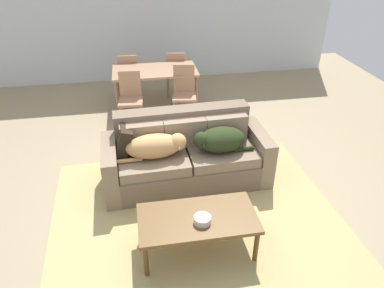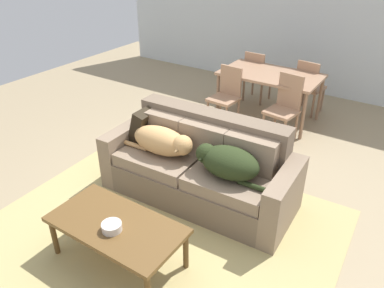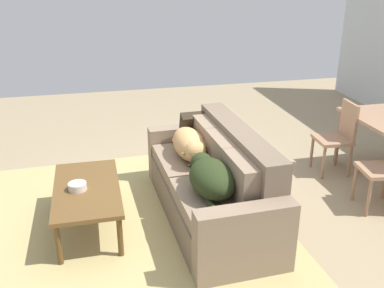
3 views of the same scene
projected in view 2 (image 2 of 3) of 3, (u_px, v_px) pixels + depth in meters
The scene contains 14 objects.
ground_plane at pixel (184, 194), 4.34m from camera, with size 10.00×10.00×0.00m, color tan.
back_partition at pixel (313, 16), 6.58m from camera, with size 8.00×0.12×2.70m, color silver.
area_rug at pixel (155, 237), 3.72m from camera, with size 3.33×2.93×0.01m, color tan.
couch at pixel (201, 168), 4.16m from camera, with size 2.15×0.93×0.93m.
dog_on_left_cushion at pixel (164, 141), 4.09m from camera, with size 0.86×0.35×0.30m.
dog_on_right_cushion at pixel (227, 162), 3.71m from camera, with size 0.78×0.42×0.31m.
throw_pillow_by_left_arm at pixel (145, 124), 4.40m from camera, with size 0.14×0.39×0.39m, color black.
coffee_table at pixel (116, 227), 3.28m from camera, with size 1.20×0.62×0.44m.
bowl_on_coffee_table at pixel (112, 227), 3.16m from camera, with size 0.17×0.17×0.07m, color silver.
dining_table at pixel (271, 77), 5.78m from camera, with size 1.49×0.87×0.75m.
dining_chair_near_left at pixel (226, 94), 5.71m from camera, with size 0.43×0.43×0.90m.
dining_chair_near_right at pixel (285, 105), 5.27m from camera, with size 0.45×0.45×0.94m.
dining_chair_far_left at pixel (256, 74), 6.49m from camera, with size 0.42×0.42×0.89m.
dining_chair_far_right at pixel (309, 85), 6.05m from camera, with size 0.45×0.45×0.89m.
Camera 2 is at (2.01, -2.87, 2.63)m, focal length 35.34 mm.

